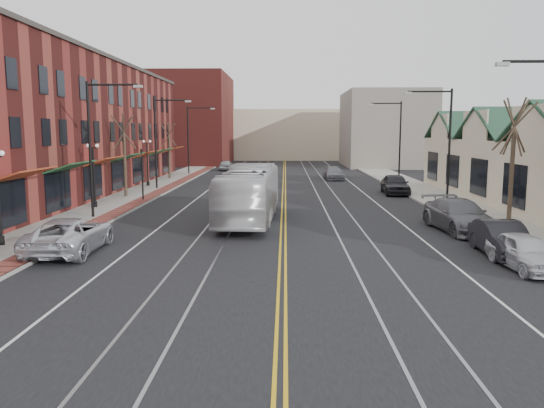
# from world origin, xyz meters

# --- Properties ---
(ground) EXTENTS (160.00, 160.00, 0.00)m
(ground) POSITION_xyz_m (0.00, 0.00, 0.00)
(ground) COLOR black
(ground) RESTS_ON ground
(sidewalk_left) EXTENTS (4.00, 120.00, 0.15)m
(sidewalk_left) POSITION_xyz_m (-12.00, 20.00, 0.07)
(sidewalk_left) COLOR gray
(sidewalk_left) RESTS_ON ground
(sidewalk_right) EXTENTS (4.00, 120.00, 0.15)m
(sidewalk_right) POSITION_xyz_m (12.00, 20.00, 0.07)
(sidewalk_right) COLOR gray
(sidewalk_right) RESTS_ON ground
(building_left) EXTENTS (10.00, 50.00, 11.00)m
(building_left) POSITION_xyz_m (-19.00, 27.00, 5.50)
(building_left) COLOR maroon
(building_left) RESTS_ON ground
(backdrop_left) EXTENTS (14.00, 18.00, 14.00)m
(backdrop_left) POSITION_xyz_m (-16.00, 70.00, 7.00)
(backdrop_left) COLOR maroon
(backdrop_left) RESTS_ON ground
(backdrop_mid) EXTENTS (22.00, 14.00, 9.00)m
(backdrop_mid) POSITION_xyz_m (0.00, 85.00, 4.50)
(backdrop_mid) COLOR beige
(backdrop_mid) RESTS_ON ground
(backdrop_right) EXTENTS (12.00, 16.00, 11.00)m
(backdrop_right) POSITION_xyz_m (15.00, 65.00, 5.50)
(backdrop_right) COLOR slate
(backdrop_right) RESTS_ON ground
(streetlight_l_1) EXTENTS (3.33, 0.25, 8.00)m
(streetlight_l_1) POSITION_xyz_m (-11.05, 16.00, 5.03)
(streetlight_l_1) COLOR black
(streetlight_l_1) RESTS_ON sidewalk_left
(streetlight_l_2) EXTENTS (3.33, 0.25, 8.00)m
(streetlight_l_2) POSITION_xyz_m (-11.05, 32.00, 5.03)
(streetlight_l_2) COLOR black
(streetlight_l_2) RESTS_ON sidewalk_left
(streetlight_l_3) EXTENTS (3.33, 0.25, 8.00)m
(streetlight_l_3) POSITION_xyz_m (-11.05, 48.00, 5.03)
(streetlight_l_3) COLOR black
(streetlight_l_3) RESTS_ON sidewalk_left
(streetlight_r_1) EXTENTS (3.33, 0.25, 8.00)m
(streetlight_r_1) POSITION_xyz_m (11.05, 22.00, 5.03)
(streetlight_r_1) COLOR black
(streetlight_r_1) RESTS_ON sidewalk_right
(streetlight_r_2) EXTENTS (3.33, 0.25, 8.00)m
(streetlight_r_2) POSITION_xyz_m (11.05, 38.00, 5.03)
(streetlight_r_2) COLOR black
(streetlight_r_2) RESTS_ON sidewalk_right
(lamppost_l_2) EXTENTS (0.84, 0.28, 4.27)m
(lamppost_l_2) POSITION_xyz_m (-12.80, 20.00, 2.20)
(lamppost_l_2) COLOR black
(lamppost_l_2) RESTS_ON sidewalk_left
(lamppost_l_3) EXTENTS (0.84, 0.28, 4.27)m
(lamppost_l_3) POSITION_xyz_m (-12.80, 34.00, 2.20)
(lamppost_l_3) COLOR black
(lamppost_l_3) RESTS_ON sidewalk_left
(tree_left_near) EXTENTS (1.78, 1.37, 6.48)m
(tree_left_near) POSITION_xyz_m (-12.50, 26.00, 3.51)
(tree_left_near) COLOR #382B21
(tree_left_near) RESTS_ON sidewalk_left
(tree_left_far) EXTENTS (1.66, 1.28, 6.02)m
(tree_left_far) POSITION_xyz_m (-12.50, 42.00, 3.28)
(tree_left_far) COLOR #382B21
(tree_left_far) RESTS_ON sidewalk_left
(tree_right_mid) EXTENTS (1.90, 1.46, 6.93)m
(tree_right_mid) POSITION_xyz_m (12.50, 14.00, 3.75)
(tree_right_mid) COLOR #382B21
(tree_right_mid) RESTS_ON sidewalk_right
(manhole_far) EXTENTS (0.60, 0.60, 0.02)m
(manhole_far) POSITION_xyz_m (-11.20, 8.00, 0.16)
(manhole_far) COLOR #592D19
(manhole_far) RESTS_ON sidewalk_left
(traffic_signal) EXTENTS (0.18, 0.15, 3.80)m
(traffic_signal) POSITION_xyz_m (-10.60, 24.00, 2.35)
(traffic_signal) COLOR black
(traffic_signal) RESTS_ON sidewalk_left
(transit_bus) EXTENTS (3.18, 11.77, 3.25)m
(transit_bus) POSITION_xyz_m (-2.00, 15.66, 1.63)
(transit_bus) COLOR silver
(transit_bus) RESTS_ON ground
(parked_suv) EXTENTS (2.71, 5.64, 1.55)m
(parked_suv) POSITION_xyz_m (-9.30, 7.23, 0.78)
(parked_suv) COLOR silver
(parked_suv) RESTS_ON ground
(parked_car_a) EXTENTS (1.93, 4.19, 1.39)m
(parked_car_a) POSITION_xyz_m (9.30, 4.79, 0.70)
(parked_car_a) COLOR silver
(parked_car_a) RESTS_ON ground
(parked_car_b) EXTENTS (1.73, 4.57, 1.49)m
(parked_car_b) POSITION_xyz_m (9.30, 6.97, 0.75)
(parked_car_b) COLOR black
(parked_car_b) RESTS_ON ground
(parked_car_c) EXTENTS (3.01, 6.06, 1.69)m
(parked_car_c) POSITION_xyz_m (9.30, 12.58, 0.85)
(parked_car_c) COLOR #5B5B62
(parked_car_c) RESTS_ON ground
(parked_car_d) EXTENTS (2.22, 5.06, 1.69)m
(parked_car_d) POSITION_xyz_m (9.30, 29.06, 0.85)
(parked_car_d) COLOR black
(parked_car_d) RESTS_ON ground
(distant_car_left) EXTENTS (2.22, 4.99, 1.59)m
(distant_car_left) POSITION_xyz_m (-3.48, 37.02, 0.79)
(distant_car_left) COLOR black
(distant_car_left) RESTS_ON ground
(distant_car_right) EXTENTS (2.14, 4.87, 1.39)m
(distant_car_right) POSITION_xyz_m (5.36, 42.32, 0.70)
(distant_car_right) COLOR slate
(distant_car_right) RESTS_ON ground
(distant_car_far) EXTENTS (1.66, 4.10, 1.40)m
(distant_car_far) POSITION_xyz_m (-7.85, 55.49, 0.70)
(distant_car_far) COLOR #979A9E
(distant_car_far) RESTS_ON ground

